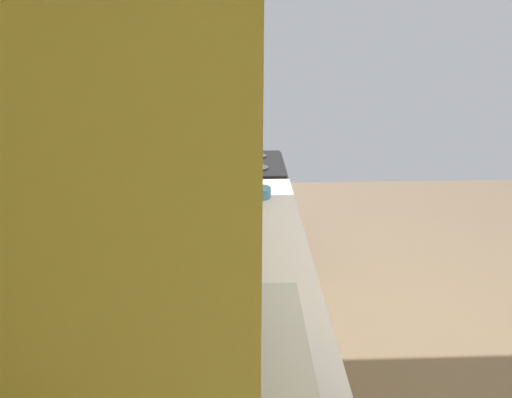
% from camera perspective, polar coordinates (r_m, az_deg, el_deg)
% --- Properties ---
extents(ground_plane, '(6.13, 6.13, 0.00)m').
position_cam_1_polar(ground_plane, '(2.91, 26.24, -22.04)').
color(ground_plane, brown).
extents(wall_back, '(3.95, 0.12, 2.67)m').
position_cam_1_polar(wall_back, '(1.84, -12.95, 2.78)').
color(wall_back, '#E9CF78').
rests_on(wall_back, ground_plane).
extents(counter_run, '(2.93, 0.66, 0.91)m').
position_cam_1_polar(counter_run, '(1.99, -0.73, -26.53)').
color(counter_run, '#E7DE7E').
rests_on(counter_run, ground_plane).
extents(upper_cabinets, '(1.85, 0.32, 0.68)m').
position_cam_1_polar(upper_cabinets, '(1.23, -8.97, 19.97)').
color(upper_cabinets, '#E3DF7B').
extents(oven_range, '(0.67, 0.66, 1.09)m').
position_cam_1_polar(oven_range, '(3.39, -1.25, -1.67)').
color(oven_range, black).
rests_on(oven_range, ground_plane).
extents(microwave, '(0.46, 0.37, 0.28)m').
position_cam_1_polar(microwave, '(1.28, -1.38, -24.20)').
color(microwave, '#B7BABF').
rests_on(microwave, counter_run).
extents(bowl, '(0.12, 0.12, 0.07)m').
position_cam_1_polar(bowl, '(2.59, 0.95, 1.10)').
color(bowl, '#4C8CBF').
rests_on(bowl, counter_run).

